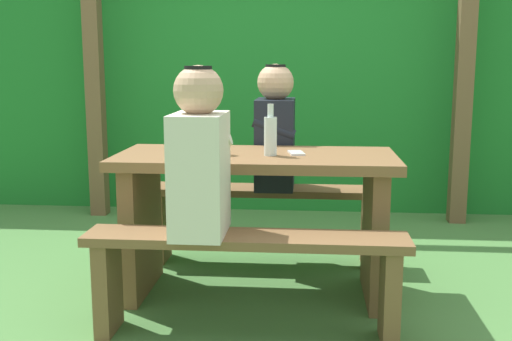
{
  "coord_description": "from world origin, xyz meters",
  "views": [
    {
      "loc": [
        0.27,
        -3.06,
        1.2
      ],
      "look_at": [
        0.0,
        0.0,
        0.65
      ],
      "focal_mm": 43.37,
      "sensor_mm": 36.0,
      "label": 1
    }
  ],
  "objects_px": {
    "person_black_coat": "(275,132)",
    "bench_far": "(263,209)",
    "bottle_left": "(270,135)",
    "bench_near": "(246,264)",
    "person_white_shirt": "(200,158)",
    "drinking_glass": "(222,145)",
    "picnic_table": "(256,200)",
    "cell_phone": "(296,153)"
  },
  "relations": [
    {
      "from": "person_black_coat",
      "to": "bench_far",
      "type": "bearing_deg",
      "value": 177.21
    },
    {
      "from": "bottle_left",
      "to": "bench_near",
      "type": "bearing_deg",
      "value": -99.25
    },
    {
      "from": "person_white_shirt",
      "to": "bottle_left",
      "type": "bearing_deg",
      "value": 59.43
    },
    {
      "from": "person_black_coat",
      "to": "drinking_glass",
      "type": "bearing_deg",
      "value": -113.0
    },
    {
      "from": "bench_far",
      "to": "person_black_coat",
      "type": "xyz_separation_m",
      "value": [
        0.07,
        -0.0,
        0.46
      ]
    },
    {
      "from": "picnic_table",
      "to": "bench_near",
      "type": "height_order",
      "value": "picnic_table"
    },
    {
      "from": "picnic_table",
      "to": "person_white_shirt",
      "type": "relative_size",
      "value": 1.95
    },
    {
      "from": "person_white_shirt",
      "to": "bottle_left",
      "type": "xyz_separation_m",
      "value": [
        0.27,
        0.46,
        0.05
      ]
    },
    {
      "from": "picnic_table",
      "to": "cell_phone",
      "type": "bearing_deg",
      "value": 5.26
    },
    {
      "from": "bench_far",
      "to": "person_white_shirt",
      "type": "distance_m",
      "value": 1.13
    },
    {
      "from": "picnic_table",
      "to": "bench_near",
      "type": "bearing_deg",
      "value": -90.0
    },
    {
      "from": "picnic_table",
      "to": "drinking_glass",
      "type": "height_order",
      "value": "drinking_glass"
    },
    {
      "from": "person_black_coat",
      "to": "drinking_glass",
      "type": "xyz_separation_m",
      "value": [
        -0.23,
        -0.55,
        -0.01
      ]
    },
    {
      "from": "person_white_shirt",
      "to": "drinking_glass",
      "type": "xyz_separation_m",
      "value": [
        0.03,
        0.46,
        -0.01
      ]
    },
    {
      "from": "bench_near",
      "to": "person_white_shirt",
      "type": "bearing_deg",
      "value": 179.03
    },
    {
      "from": "bench_far",
      "to": "person_white_shirt",
      "type": "height_order",
      "value": "person_white_shirt"
    },
    {
      "from": "picnic_table",
      "to": "person_black_coat",
      "type": "height_order",
      "value": "person_black_coat"
    },
    {
      "from": "person_black_coat",
      "to": "person_white_shirt",
      "type": "bearing_deg",
      "value": -104.66
    },
    {
      "from": "picnic_table",
      "to": "bottle_left",
      "type": "bearing_deg",
      "value": -31.0
    },
    {
      "from": "bench_near",
      "to": "bottle_left",
      "type": "distance_m",
      "value": 0.69
    },
    {
      "from": "person_black_coat",
      "to": "bottle_left",
      "type": "height_order",
      "value": "person_black_coat"
    },
    {
      "from": "person_white_shirt",
      "to": "cell_phone",
      "type": "distance_m",
      "value": 0.66
    },
    {
      "from": "bottle_left",
      "to": "cell_phone",
      "type": "relative_size",
      "value": 1.82
    },
    {
      "from": "bench_near",
      "to": "bench_far",
      "type": "distance_m",
      "value": 1.02
    },
    {
      "from": "person_white_shirt",
      "to": "bench_far",
      "type": "bearing_deg",
      "value": 79.04
    },
    {
      "from": "bench_far",
      "to": "drinking_glass",
      "type": "distance_m",
      "value": 0.74
    },
    {
      "from": "drinking_glass",
      "to": "person_black_coat",
      "type": "bearing_deg",
      "value": 67.0
    },
    {
      "from": "drinking_glass",
      "to": "bottle_left",
      "type": "height_order",
      "value": "bottle_left"
    },
    {
      "from": "picnic_table",
      "to": "drinking_glass",
      "type": "relative_size",
      "value": 14.13
    },
    {
      "from": "picnic_table",
      "to": "bench_near",
      "type": "xyz_separation_m",
      "value": [
        0.0,
        -0.51,
        -0.17
      ]
    },
    {
      "from": "picnic_table",
      "to": "drinking_glass",
      "type": "xyz_separation_m",
      "value": [
        -0.17,
        -0.04,
        0.29
      ]
    },
    {
      "from": "bench_far",
      "to": "bench_near",
      "type": "bearing_deg",
      "value": -90.0
    },
    {
      "from": "drinking_glass",
      "to": "bottle_left",
      "type": "bearing_deg",
      "value": -0.12
    },
    {
      "from": "bottle_left",
      "to": "drinking_glass",
      "type": "bearing_deg",
      "value": 179.88
    },
    {
      "from": "bench_near",
      "to": "drinking_glass",
      "type": "bearing_deg",
      "value": 109.63
    },
    {
      "from": "drinking_glass",
      "to": "bottle_left",
      "type": "distance_m",
      "value": 0.25
    },
    {
      "from": "drinking_glass",
      "to": "bottle_left",
      "type": "xyz_separation_m",
      "value": [
        0.24,
        -0.0,
        0.05
      ]
    },
    {
      "from": "bench_far",
      "to": "drinking_glass",
      "type": "xyz_separation_m",
      "value": [
        -0.17,
        -0.55,
        0.46
      ]
    },
    {
      "from": "bench_far",
      "to": "bottle_left",
      "type": "bearing_deg",
      "value": -82.25
    },
    {
      "from": "bench_far",
      "to": "person_black_coat",
      "type": "relative_size",
      "value": 1.95
    },
    {
      "from": "bench_near",
      "to": "person_white_shirt",
      "type": "xyz_separation_m",
      "value": [
        -0.2,
        0.0,
        0.46
      ]
    },
    {
      "from": "picnic_table",
      "to": "bench_far",
      "type": "relative_size",
      "value": 1.0
    }
  ]
}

